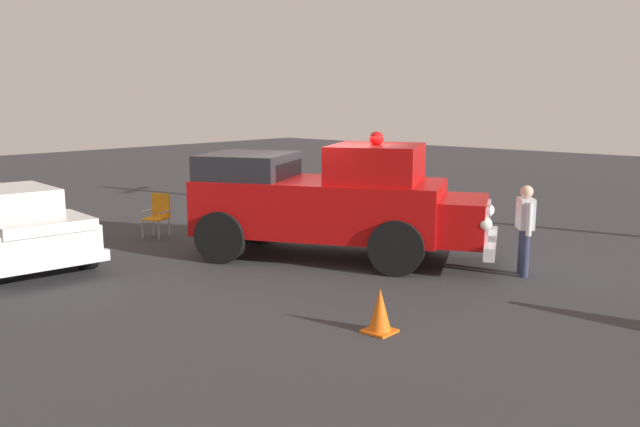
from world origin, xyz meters
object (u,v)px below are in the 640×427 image
at_px(classic_hot_rod, 16,226).
at_px(spectator_standing, 525,224).
at_px(vintage_fire_truck, 331,200).
at_px(traffic_cone, 380,311).
at_px(lawn_chair_spare, 158,212).

bearing_deg(classic_hot_rod, spectator_standing, 35.54).
distance_m(vintage_fire_truck, classic_hot_rod, 6.27).
height_order(classic_hot_rod, traffic_cone, classic_hot_rod).
bearing_deg(vintage_fire_truck, classic_hot_rod, -134.96).
xyz_separation_m(spectator_standing, traffic_cone, (-0.18, -4.19, -0.66)).
relative_size(lawn_chair_spare, traffic_cone, 1.61).
height_order(spectator_standing, traffic_cone, spectator_standing).
relative_size(vintage_fire_truck, traffic_cone, 9.93).
bearing_deg(spectator_standing, vintage_fire_truck, -160.32).
distance_m(vintage_fire_truck, traffic_cone, 4.55).
bearing_deg(lawn_chair_spare, traffic_cone, -13.19).
xyz_separation_m(classic_hot_rod, lawn_chair_spare, (0.02, 3.33, -0.16)).
height_order(vintage_fire_truck, classic_hot_rod, vintage_fire_truck).
xyz_separation_m(vintage_fire_truck, lawn_chair_spare, (-4.40, -1.09, -0.61)).
xyz_separation_m(lawn_chair_spare, spectator_standing, (7.96, 2.37, 0.37)).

